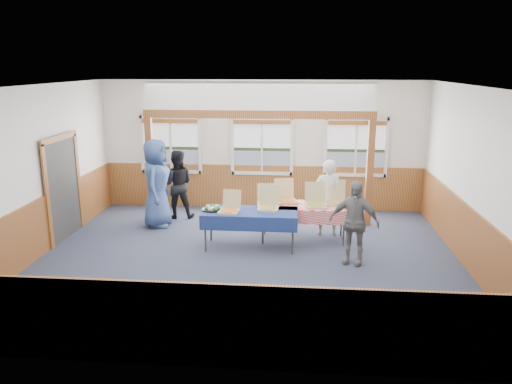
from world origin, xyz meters
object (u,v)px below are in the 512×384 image
(woman_white, at_px, (328,197))
(man_blue, at_px, (156,183))
(table_left, at_px, (250,214))
(woman_black, at_px, (177,184))
(table_right, at_px, (303,208))
(person_grey, at_px, (354,222))

(woman_white, xyz_separation_m, man_blue, (-3.78, 0.27, 0.17))
(table_left, relative_size, woman_black, 1.18)
(woman_white, bearing_deg, table_left, 28.51)
(table_left, distance_m, table_right, 1.18)
(table_left, height_order, woman_black, woman_black)
(woman_black, height_order, man_blue, man_blue)
(table_right, xyz_separation_m, woman_black, (-2.97, 1.35, 0.11))
(table_left, xyz_separation_m, woman_black, (-1.92, 1.87, 0.11))
(table_right, height_order, woman_black, woman_black)
(table_left, relative_size, person_grey, 1.22)
(table_left, relative_size, table_right, 1.04)
(table_left, xyz_separation_m, person_grey, (1.96, -0.64, 0.08))
(woman_black, height_order, person_grey, woman_black)
(woman_white, relative_size, person_grey, 1.05)
(table_left, distance_m, woman_white, 1.82)
(table_right, relative_size, woman_black, 1.13)
(table_left, bearing_deg, man_blue, 154.45)
(woman_white, bearing_deg, person_grey, 102.04)
(woman_black, distance_m, person_grey, 4.62)
(woman_white, distance_m, woman_black, 3.61)
(table_right, relative_size, person_grey, 1.17)
(table_left, bearing_deg, woman_black, 138.56)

